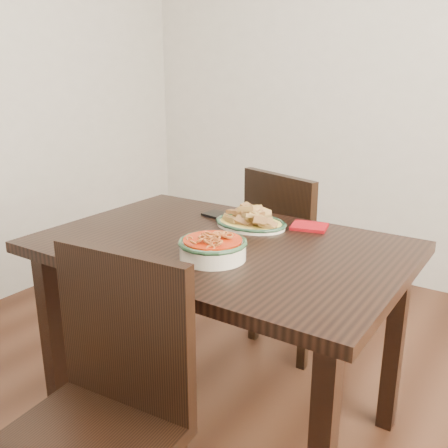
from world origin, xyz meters
The scene contains 9 objects.
floor centered at (0.00, 0.00, 0.00)m, with size 3.50×3.50×0.00m, color #341C10.
wall_back centered at (0.00, 1.75, 1.30)m, with size 3.50×0.10×2.60m, color beige.
dining_table centered at (-0.03, -0.01, 0.66)m, with size 1.26×0.84×0.75m.
chair_far centered at (-0.06, 0.64, 0.50)m, with size 0.53×0.53×0.89m.
chair_near centered at (0.04, -0.66, 0.50)m, with size 0.45×0.45×0.89m.
fish_plate centered at (-0.03, 0.20, 0.79)m, with size 0.28×0.22×0.11m.
noodle_bowl centered at (0.04, -0.16, 0.79)m, with size 0.22×0.22×0.08m.
smartphone centered at (-0.20, 0.24, 0.76)m, with size 0.15×0.08×0.01m, color black.
napkin centered at (0.17, 0.31, 0.76)m, with size 0.13×0.11×0.01m, color #990B11.
Camera 1 is at (0.90, -1.38, 1.33)m, focal length 40.00 mm.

